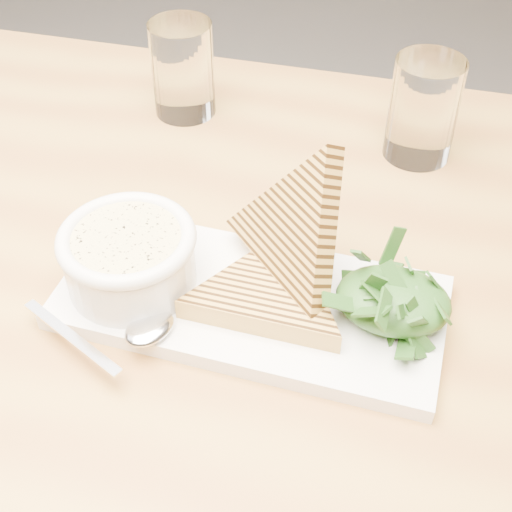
% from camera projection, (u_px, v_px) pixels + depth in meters
% --- Properties ---
extents(table_top, '(1.26, 0.85, 0.04)m').
position_uv_depth(table_top, '(207.00, 281.00, 0.73)').
color(table_top, '#AC8039').
rests_on(table_top, ground).
extents(platter, '(0.36, 0.17, 0.02)m').
position_uv_depth(platter, '(251.00, 302.00, 0.67)').
color(platter, white).
rests_on(platter, table_top).
extents(soup_bowl, '(0.12, 0.12, 0.05)m').
position_uv_depth(soup_bowl, '(130.00, 263.00, 0.66)').
color(soup_bowl, white).
rests_on(soup_bowl, platter).
extents(soup, '(0.10, 0.10, 0.01)m').
position_uv_depth(soup, '(126.00, 240.00, 0.64)').
color(soup, '#E0CE86').
rests_on(soup, soup_bowl).
extents(bowl_rim, '(0.13, 0.13, 0.01)m').
position_uv_depth(bowl_rim, '(126.00, 238.00, 0.64)').
color(bowl_rim, white).
rests_on(bowl_rim, soup_bowl).
extents(sandwich_flat, '(0.18, 0.18, 0.02)m').
position_uv_depth(sandwich_flat, '(269.00, 293.00, 0.65)').
color(sandwich_flat, '#BD8E3E').
rests_on(sandwich_flat, platter).
extents(sandwich_lean, '(0.24, 0.24, 0.20)m').
position_uv_depth(sandwich_lean, '(293.00, 229.00, 0.65)').
color(sandwich_lean, '#BD8E3E').
rests_on(sandwich_lean, sandwich_flat).
extents(salad_base, '(0.10, 0.08, 0.04)m').
position_uv_depth(salad_base, '(393.00, 300.00, 0.63)').
color(salad_base, black).
rests_on(salad_base, platter).
extents(arugula_pile, '(0.11, 0.10, 0.05)m').
position_uv_depth(arugula_pile, '(394.00, 295.00, 0.63)').
color(arugula_pile, '#38702B').
rests_on(arugula_pile, platter).
extents(spoon_bowl, '(0.05, 0.06, 0.01)m').
position_uv_depth(spoon_bowl, '(149.00, 328.00, 0.63)').
color(spoon_bowl, silver).
rests_on(spoon_bowl, platter).
extents(spoon_handle, '(0.11, 0.06, 0.00)m').
position_uv_depth(spoon_handle, '(72.00, 337.00, 0.62)').
color(spoon_handle, silver).
rests_on(spoon_handle, platter).
extents(glass_near, '(0.08, 0.08, 0.12)m').
position_uv_depth(glass_near, '(183.00, 69.00, 0.89)').
color(glass_near, white).
rests_on(glass_near, table_top).
extents(glass_far, '(0.08, 0.08, 0.12)m').
position_uv_depth(glass_far, '(423.00, 109.00, 0.82)').
color(glass_far, white).
rests_on(glass_far, table_top).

